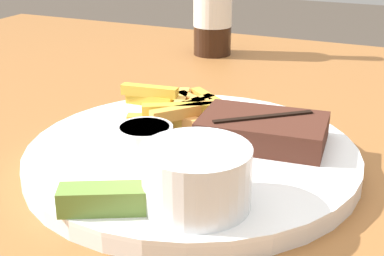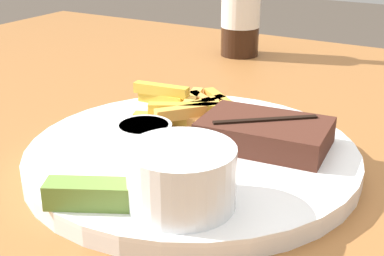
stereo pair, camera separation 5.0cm
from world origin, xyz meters
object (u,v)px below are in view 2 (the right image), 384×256
at_px(dinner_plate, 192,156).
at_px(fork_utensil, 153,118).
at_px(dipping_sauce_cup, 144,136).
at_px(knife_utensil, 227,135).
at_px(coleslaw_cup, 181,173).
at_px(pickle_spear, 90,194).
at_px(steak_portion, 265,133).
at_px(beer_bottle, 241,9).

distance_m(dinner_plate, fork_utensil, 0.08).
height_order(dipping_sauce_cup, knife_utensil, dipping_sauce_cup).
height_order(coleslaw_cup, pickle_spear, coleslaw_cup).
bearing_deg(dinner_plate, coleslaw_cup, -64.14).
bearing_deg(dinner_plate, dipping_sauce_cup, -139.74).
height_order(coleslaw_cup, fork_utensil, coleslaw_cup).
relative_size(steak_portion, coleslaw_cup, 1.51).
relative_size(dinner_plate, beer_bottle, 1.47).
distance_m(fork_utensil, beer_bottle, 0.37).
bearing_deg(fork_utensil, dipping_sauce_cup, -31.87).
height_order(dinner_plate, fork_utensil, fork_utensil).
xyz_separation_m(dinner_plate, beer_bottle, (-0.14, 0.40, 0.07)).
xyz_separation_m(dinner_plate, knife_utensil, (0.02, 0.04, 0.01)).
height_order(dinner_plate, pickle_spear, pickle_spear).
bearing_deg(fork_utensil, beer_bottle, 130.03).
bearing_deg(steak_portion, dipping_sauce_cup, -143.02).
xyz_separation_m(coleslaw_cup, pickle_spear, (-0.06, -0.04, -0.02)).
height_order(fork_utensil, beer_bottle, beer_bottle).
bearing_deg(dipping_sauce_cup, dinner_plate, 40.26).
height_order(knife_utensil, beer_bottle, beer_bottle).
xyz_separation_m(dinner_plate, dipping_sauce_cup, (-0.03, -0.03, 0.02)).
xyz_separation_m(steak_portion, pickle_spear, (-0.07, -0.17, -0.00)).
xyz_separation_m(steak_portion, fork_utensil, (-0.13, 0.00, -0.01)).
xyz_separation_m(steak_portion, beer_bottle, (-0.20, 0.36, 0.05)).
distance_m(steak_portion, pickle_spear, 0.19).
distance_m(dipping_sauce_cup, pickle_spear, 0.11).
height_order(dipping_sauce_cup, pickle_spear, dipping_sauce_cup).
relative_size(dinner_plate, steak_portion, 2.52).
relative_size(steak_portion, fork_utensil, 1.03).
bearing_deg(pickle_spear, dinner_plate, 84.35).
xyz_separation_m(dinner_plate, pickle_spear, (-0.01, -0.13, 0.02)).
bearing_deg(fork_utensil, coleslaw_cup, -19.52).
height_order(steak_portion, beer_bottle, beer_bottle).
bearing_deg(dinner_plate, beer_bottle, 109.33).
distance_m(coleslaw_cup, beer_bottle, 0.53).
bearing_deg(knife_utensil, dipping_sauce_cup, 174.24).
bearing_deg(beer_bottle, dinner_plate, -70.67).
relative_size(pickle_spear, knife_utensil, 0.47).
xyz_separation_m(dipping_sauce_cup, fork_utensil, (-0.04, 0.07, -0.01)).
bearing_deg(dipping_sauce_cup, beer_bottle, 103.89).
distance_m(steak_portion, dipping_sauce_cup, 0.12).
height_order(pickle_spear, fork_utensil, pickle_spear).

